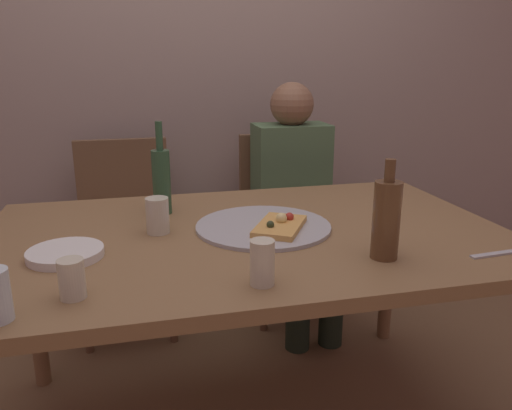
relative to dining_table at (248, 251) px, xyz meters
The scene contains 14 objects.
back_wall 1.43m from the dining_table, 90.00° to the left, with size 6.00×0.10×2.60m, color gray.
dining_table is the anchor object (origin of this frame).
pizza_tray 0.09m from the dining_table, 19.18° to the left, with size 0.44×0.44×0.01m, color #ADADB2.
pizza_slice_last 0.14m from the dining_table, 18.46° to the right, with size 0.22×0.26×0.05m.
wine_bottle 0.41m from the dining_table, 133.59° to the left, with size 0.06×0.06×0.33m.
beer_bottle 0.47m from the dining_table, 43.75° to the right, with size 0.08×0.08×0.28m.
tumbler_far 0.62m from the dining_table, 144.27° to the right, with size 0.06×0.06×0.09m, color beige.
wine_glass 0.41m from the dining_table, 97.87° to the right, with size 0.06×0.06×0.11m, color beige.
short_glass 0.31m from the dining_table, 168.88° to the left, with size 0.07×0.07×0.11m, color beige.
plate_stack 0.55m from the dining_table, behind, with size 0.21×0.21×0.02m, color white.
table_knife 0.75m from the dining_table, 28.47° to the right, with size 0.22×0.02×0.01m, color #B7B7BC.
chair_left 1.01m from the dining_table, 113.87° to the left, with size 0.44×0.44×0.90m.
chair_right 1.01m from the dining_table, 65.84° to the left, with size 0.44×0.44×0.90m.
guest_in_sweater 0.86m from the dining_table, 61.73° to the left, with size 0.36×0.56×1.17m.
Camera 1 is at (-0.33, -1.48, 1.28)m, focal length 35.31 mm.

